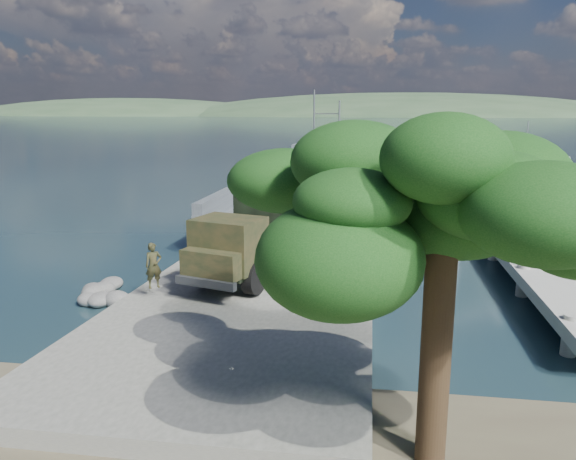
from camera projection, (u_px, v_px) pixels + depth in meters
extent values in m
plane|color=#182F3A|center=(244.00, 315.00, 22.06)|extent=(1400.00, 1400.00, 0.00)
cube|color=slate|center=(238.00, 318.00, 21.04)|extent=(10.00, 18.00, 0.50)
cube|color=#AAAAA0|center=(494.00, 215.00, 37.38)|extent=(4.00, 44.00, 0.50)
cube|color=#484D55|center=(311.00, 205.00, 44.18)|extent=(9.86, 30.00, 2.48)
cube|color=#484D55|center=(260.00, 181.00, 44.51)|extent=(1.54, 29.73, 1.29)
cube|color=#484D55|center=(365.00, 184.00, 43.06)|extent=(1.54, 29.73, 1.29)
cube|color=#484D55|center=(273.00, 242.00, 29.87)|extent=(8.93, 0.68, 2.58)
cube|color=#484D55|center=(326.00, 160.00, 53.12)|extent=(6.07, 4.15, 2.97)
cube|color=#2B2D30|center=(326.00, 142.00, 52.76)|extent=(5.05, 3.33, 0.40)
cylinder|color=gray|center=(314.00, 117.00, 52.48)|extent=(0.16, 0.16, 4.96)
cylinder|color=gray|center=(339.00, 122.00, 52.18)|extent=(0.16, 0.16, 3.96)
cylinder|color=black|center=(203.00, 270.00, 23.88)|extent=(0.86, 1.47, 1.39)
cylinder|color=black|center=(254.00, 278.00, 22.86)|extent=(0.86, 1.47, 1.39)
cylinder|color=black|center=(245.00, 251.00, 27.10)|extent=(0.86, 1.47, 1.39)
cylinder|color=black|center=(291.00, 257.00, 26.07)|extent=(0.86, 1.47, 1.39)
cylinder|color=black|center=(266.00, 242.00, 28.99)|extent=(0.86, 1.47, 1.39)
cylinder|color=black|center=(309.00, 247.00, 27.96)|extent=(0.86, 1.47, 1.39)
cube|color=black|center=(262.00, 254.00, 25.98)|extent=(4.59, 8.46, 0.27)
cube|color=black|center=(229.00, 244.00, 23.19)|extent=(3.17, 2.82, 2.14)
cube|color=black|center=(212.00, 264.00, 22.17)|extent=(2.63, 1.63, 1.07)
cube|color=black|center=(276.00, 239.00, 27.23)|extent=(3.98, 5.48, 0.37)
cube|color=black|center=(278.00, 207.00, 27.09)|extent=(3.63, 4.63, 2.67)
cube|color=#2B2D30|center=(205.00, 283.00, 21.84)|extent=(2.64, 1.03, 0.32)
imported|color=black|center=(154.00, 275.00, 22.47)|extent=(0.81, 0.76, 1.85)
cube|color=silver|center=(521.00, 203.00, 46.33)|extent=(3.47, 6.10, 0.96)
cube|color=silver|center=(529.00, 197.00, 45.17)|extent=(1.95, 2.09, 0.64)
cylinder|color=gray|center=(525.00, 161.00, 45.59)|extent=(0.11, 0.11, 6.40)
cube|color=silver|center=(481.00, 184.00, 58.35)|extent=(2.95, 5.39, 0.85)
cube|color=silver|center=(480.00, 179.00, 57.40)|extent=(1.70, 1.82, 0.56)
cylinder|color=gray|center=(483.00, 154.00, 57.69)|extent=(0.09, 0.09, 5.64)
cylinder|color=#312513|center=(436.00, 347.00, 11.79)|extent=(0.65, 0.65, 6.31)
ellipsoid|color=#103A10|center=(445.00, 205.00, 11.14)|extent=(6.09, 5.66, 2.61)
ellipsoid|color=#103A10|center=(286.00, 181.00, 14.83)|extent=(3.05, 3.05, 1.74)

